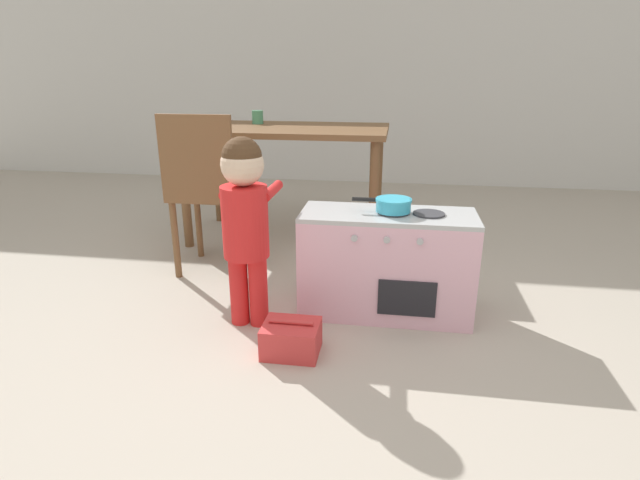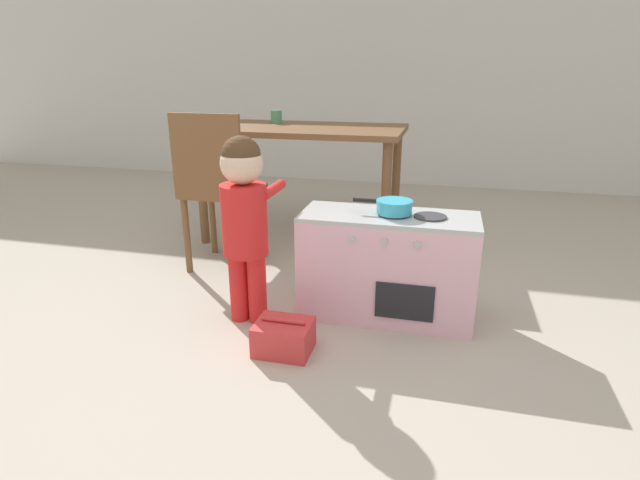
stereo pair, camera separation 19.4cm
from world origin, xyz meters
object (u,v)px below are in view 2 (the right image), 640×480
object	(u,v)px
dining_chair_near	(218,187)
cup_on_table	(276,117)
play_kitchen	(387,266)
child_figure	(244,209)
toy_pot	(394,206)
toy_basket	(284,337)
dining_table	(302,142)

from	to	relation	value
dining_chair_near	cup_on_table	world-z (taller)	dining_chair_near
play_kitchen	dining_chair_near	world-z (taller)	dining_chair_near
dining_chair_near	cup_on_table	size ratio (longest dim) A/B	10.05
play_kitchen	child_figure	xyz separation A→B (m)	(-0.59, -0.20, 0.28)
play_kitchen	cup_on_table	world-z (taller)	cup_on_table
toy_pot	dining_chair_near	size ratio (longest dim) A/B	0.30
play_kitchen	toy_basket	world-z (taller)	play_kitchen
dining_chair_near	cup_on_table	distance (m)	0.88
toy_pot	cup_on_table	xyz separation A→B (m)	(-0.92, 1.16, 0.25)
cup_on_table	toy_basket	bearing A→B (deg)	-70.79
play_kitchen	cup_on_table	bearing A→B (deg)	128.09
cup_on_table	play_kitchen	bearing A→B (deg)	-51.91
child_figure	cup_on_table	world-z (taller)	child_figure
cup_on_table	dining_table	bearing A→B (deg)	-33.06
toy_basket	dining_chair_near	distance (m)	1.06
child_figure	toy_pot	bearing A→B (deg)	18.22
toy_pot	child_figure	size ratio (longest dim) A/B	0.31
child_figure	cup_on_table	xyz separation A→B (m)	(-0.31, 1.36, 0.25)
child_figure	toy_basket	xyz separation A→B (m)	(0.24, -0.22, -0.46)
toy_pot	dining_chair_near	world-z (taller)	dining_chair_near
toy_pot	cup_on_table	distance (m)	1.50
toy_pot	child_figure	bearing A→B (deg)	-161.78
toy_pot	dining_chair_near	distance (m)	1.04
toy_pot	dining_table	xyz separation A→B (m)	(-0.70, 1.01, 0.11)
toy_pot	dining_table	world-z (taller)	dining_table
toy_pot	dining_chair_near	bearing A→B (deg)	161.10
dining_table	toy_pot	bearing A→B (deg)	-55.27
toy_basket	dining_chair_near	xyz separation A→B (m)	(-0.61, 0.76, 0.41)
play_kitchen	toy_basket	xyz separation A→B (m)	(-0.36, -0.42, -0.18)
toy_pot	dining_table	distance (m)	1.24
play_kitchen	toy_pot	bearing A→B (deg)	1.68
child_figure	toy_basket	bearing A→B (deg)	-43.08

